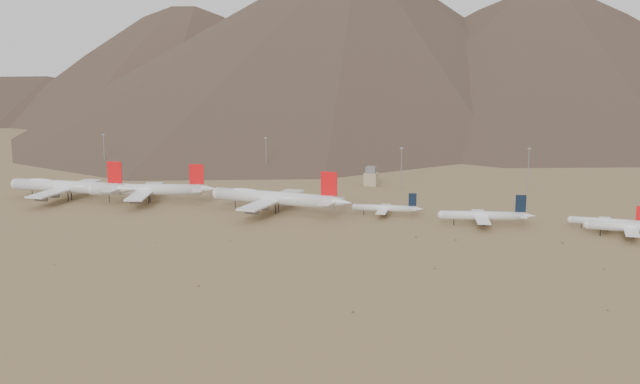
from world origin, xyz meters
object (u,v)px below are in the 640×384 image
(narrowbody_b, at_px, (485,216))
(control_tower, at_px, (371,177))
(narrowbody_a, at_px, (386,208))
(widebody_centre, at_px, (147,189))
(widebody_east, at_px, (275,198))
(widebody_west, at_px, (68,187))

(narrowbody_b, height_order, control_tower, narrowbody_b)
(narrowbody_a, bearing_deg, control_tower, 102.31)
(narrowbody_a, relative_size, narrowbody_b, 0.80)
(widebody_centre, xyz_separation_m, narrowbody_a, (134.88, 5.37, -3.50))
(narrowbody_a, bearing_deg, widebody_east, -175.56)
(widebody_east, bearing_deg, widebody_west, -173.79)
(control_tower, bearing_deg, widebody_west, -146.70)
(widebody_west, relative_size, widebody_east, 0.99)
(widebody_east, relative_size, narrowbody_a, 2.15)
(narrowbody_a, xyz_separation_m, control_tower, (-29.15, 85.98, 1.34))
(widebody_west, xyz_separation_m, narrowbody_b, (231.48, 5.27, -3.06))
(widebody_centre, height_order, widebody_east, widebody_east)
(widebody_west, bearing_deg, widebody_centre, 8.12)
(widebody_east, xyz_separation_m, control_tower, (27.80, 96.90, -2.86))
(narrowbody_a, bearing_deg, widebody_west, 177.88)
(widebody_centre, distance_m, widebody_east, 78.12)
(widebody_west, xyz_separation_m, widebody_centre, (45.82, 8.20, -0.62))
(widebody_west, relative_size, control_tower, 6.59)
(widebody_east, bearing_deg, narrowbody_b, 6.37)
(widebody_east, bearing_deg, narrowbody_a, 15.84)
(widebody_west, distance_m, narrowbody_b, 231.56)
(narrowbody_a, height_order, control_tower, narrowbody_a)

